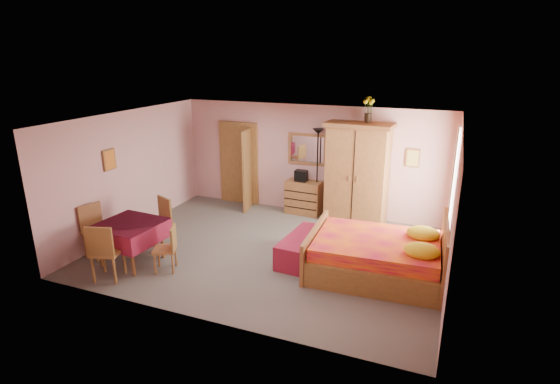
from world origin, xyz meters
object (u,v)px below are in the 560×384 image
at_px(chest_of_drawers, 304,197).
at_px(floor_lamp, 317,173).
at_px(stereo, 301,176).
at_px(wardrobe, 357,174).
at_px(chair_south, 107,251).
at_px(chair_north, 157,224).
at_px(wall_mirror, 307,149).
at_px(dining_table, 131,243).
at_px(bed, 377,246).
at_px(chair_east, 165,249).
at_px(bench, 302,247).
at_px(chair_west, 98,231).
at_px(sunflower_vase, 368,110).

bearing_deg(chest_of_drawers, floor_lamp, 15.17).
distance_m(stereo, wardrobe, 1.37).
distance_m(chair_south, chair_north, 1.36).
xyz_separation_m(wall_mirror, dining_table, (-2.11, -3.87, -1.16)).
relative_size(bed, chair_east, 2.76).
bearing_deg(chest_of_drawers, bench, -69.38).
xyz_separation_m(bench, chair_south, (-2.84, -1.95, 0.28)).
distance_m(stereo, chair_south, 4.75).
bearing_deg(chair_south, dining_table, 76.26).
bearing_deg(chest_of_drawers, bed, -45.47).
xyz_separation_m(chair_south, chair_west, (-0.79, 0.62, -0.01)).
bearing_deg(chair_west, bed, 119.34).
bearing_deg(chair_east, chair_west, 64.60).
bearing_deg(bench, chair_north, -168.22).
height_order(bed, dining_table, bed).
relative_size(wall_mirror, chair_east, 1.14).
relative_size(chest_of_drawers, chair_west, 0.85).
xyz_separation_m(chest_of_drawers, sunflower_vase, (1.43, 0.02, 2.17)).
relative_size(wardrobe, chair_south, 2.22).
bearing_deg(chair_west, chest_of_drawers, 157.26).
xyz_separation_m(bed, dining_table, (-4.27, -1.25, -0.14)).
bearing_deg(sunflower_vase, dining_table, -133.88).
distance_m(sunflower_vase, bed, 3.25).
xyz_separation_m(wall_mirror, stereo, (-0.07, -0.22, -0.61)).
xyz_separation_m(bench, chair_north, (-2.84, -0.59, 0.27)).
bearing_deg(wall_mirror, chair_north, -125.05).
relative_size(sunflower_vase, chair_east, 0.66).
bearing_deg(chair_north, chair_east, 157.00).
height_order(chest_of_drawers, stereo, stereo).
bearing_deg(chair_north, wardrobe, -116.42).
relative_size(wall_mirror, stereo, 3.33).
bearing_deg(floor_lamp, chair_south, -118.59).
xyz_separation_m(dining_table, chair_west, (-0.76, -0.01, 0.11)).
relative_size(floor_lamp, bed, 0.90).
bearing_deg(chair_north, stereo, -101.38).
bearing_deg(dining_table, chair_west, -178.92).
distance_m(dining_table, chair_east, 0.76).
relative_size(stereo, chair_east, 0.34).
bearing_deg(sunflower_vase, wall_mirror, 172.25).
bearing_deg(chest_of_drawers, chair_east, -107.45).
bearing_deg(bed, sunflower_vase, 103.82).
height_order(chair_south, chair_east, chair_south).
xyz_separation_m(floor_lamp, chair_south, (-2.38, -4.37, -0.52)).
bearing_deg(chair_west, wall_mirror, 158.79).
height_order(chest_of_drawers, floor_lamp, floor_lamp).
height_order(wardrobe, bed, wardrobe).
xyz_separation_m(chair_south, chair_north, (-0.00, 1.36, -0.01)).
xyz_separation_m(floor_lamp, chair_west, (-3.17, -3.75, -0.54)).
relative_size(bed, chair_west, 2.28).
bearing_deg(floor_lamp, dining_table, -122.85).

